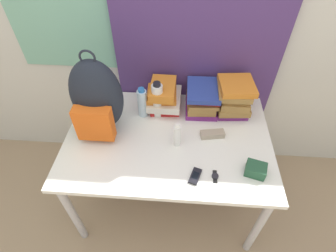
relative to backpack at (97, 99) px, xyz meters
name	(u,v)px	position (x,y,z in m)	size (l,w,h in m)	color
ground_plane	(164,249)	(0.43, -0.49, -0.96)	(12.00, 12.00, 0.00)	#9E8466
wall_back	(173,19)	(0.42, 0.46, 0.29)	(6.00, 0.06, 2.50)	beige
curtain_blue	(200,24)	(0.59, 0.40, 0.29)	(1.10, 0.04, 2.50)	#4C336B
desk	(168,145)	(0.43, -0.06, -0.31)	(1.29, 0.86, 0.72)	silver
backpack	(97,99)	(0.00, 0.00, 0.00)	(0.31, 0.27, 0.55)	#1E232D
book_stack_left	(164,97)	(0.38, 0.23, -0.14)	(0.23, 0.27, 0.19)	red
book_stack_center	(202,99)	(0.64, 0.22, -0.14)	(0.23, 0.27, 0.19)	#6B2370
book_stack_right	(234,97)	(0.85, 0.23, -0.12)	(0.24, 0.27, 0.24)	#6B2370
water_bottle	(142,103)	(0.24, 0.14, -0.13)	(0.06, 0.06, 0.22)	silver
sports_bottle	(157,100)	(0.34, 0.15, -0.11)	(0.07, 0.07, 0.26)	white
sunscreen_bottle	(177,135)	(0.49, -0.11, -0.16)	(0.04, 0.04, 0.17)	white
cell_phone	(195,176)	(0.60, -0.34, -0.23)	(0.08, 0.11, 0.02)	black
sunglasses_case	(212,134)	(0.71, -0.03, -0.22)	(0.16, 0.08, 0.04)	gray
camera_pouch	(256,170)	(0.93, -0.29, -0.21)	(0.13, 0.11, 0.07)	#234C33
wristwatch	(215,176)	(0.71, -0.33, -0.23)	(0.04, 0.08, 0.01)	black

